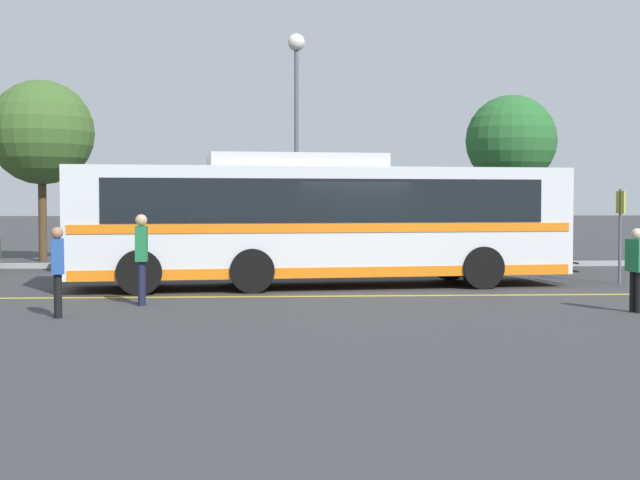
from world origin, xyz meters
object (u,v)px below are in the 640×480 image
Objects in this scene: pedestrian_0 at (637,265)px; tree_2 at (511,141)px; pedestrian_1 at (58,266)px; pedestrian_2 at (142,253)px; bus_stop_sign at (620,224)px; parked_car_2 at (308,247)px; street_lamp at (296,94)px; transit_bus at (319,219)px; tree_1 at (41,133)px; parked_car_1 at (133,245)px; parked_car_3 at (489,244)px.

pedestrian_0 is 13.81m from tree_2.
pedestrian_1 is 0.89× the size of pedestrian_2.
tree_2 is (1.33, 13.36, 3.20)m from pedestrian_0.
parked_car_2 is at bearing -130.95° from bus_stop_sign.
bus_stop_sign reaches higher than pedestrian_0.
parked_car_2 is 5.32m from street_lamp.
transit_bus is 13.41m from tree_1.
tree_2 is at bearing 134.62° from pedestrian_2.
parked_car_1 is 1.86× the size of bus_stop_sign.
tree_2 reaches higher than pedestrian_1.
parked_car_3 is 15.48m from tree_1.
pedestrian_0 reaches higher than parked_car_2.
bus_stop_sign is 0.32× the size of street_lamp.
transit_bus is at bearing -135.53° from parked_car_1.
pedestrian_1 is 15.96m from tree_1.
bus_stop_sign is at bearing -29.60° from tree_1.
transit_bus is 1.99× the size of tree_1.
bus_stop_sign is (1.96, 5.61, 0.62)m from pedestrian_0.
pedestrian_1 is (-4.94, -10.84, 0.22)m from parked_car_2.
pedestrian_2 reaches higher than pedestrian_1.
parked_car_3 is at bearing -12.35° from pedestrian_0.
bus_stop_sign is (12.47, 5.71, 0.59)m from pedestrian_1.
tree_1 is 1.10× the size of tree_2.
parked_car_2 is at bearing 154.60° from pedestrian_2.
parked_car_1 is 1.03× the size of parked_car_3.
pedestrian_0 is at bearing -103.29° from pedestrian_1.
parked_car_1 is at bearing -169.29° from tree_2.
street_lamp is (4.98, 1.83, 4.79)m from parked_car_1.
parked_car_1 is 7.15m from street_lamp.
transit_bus is 2.89× the size of parked_car_3.
transit_bus reaches higher than pedestrian_0.
parked_car_3 is 1.80× the size of bus_stop_sign.
pedestrian_0 is at bearing 39.35° from transit_bus.
transit_bus is at bearing -130.70° from tree_2.
pedestrian_1 is 14.56m from street_lamp.
transit_bus is 7.52m from bus_stop_sign.
pedestrian_1 is at bearing 77.78° from pedestrian_0.
parked_car_1 is at bearing -46.86° from tree_1.
tree_1 reaches higher than pedestrian_1.
bus_stop_sign is at bearing 25.26° from parked_car_3.
street_lamp is at bearing -13.45° from tree_1.
pedestrian_1 is (-4.96, -5.45, -0.73)m from transit_bus.
parked_car_2 is 11.91m from pedestrian_1.
pedestrian_0 is 0.66× the size of bus_stop_sign.
bus_stop_sign is (11.25, 3.91, 0.46)m from pedestrian_2.
street_lamp is (-0.30, 7.54, 3.91)m from transit_bus.
tree_2 is (7.19, 0.47, -1.47)m from street_lamp.
parked_car_1 is (-5.28, 5.71, -0.88)m from transit_bus.
tree_2 reaches higher than parked_car_3.
parked_car_3 is 2.73× the size of pedestrian_0.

